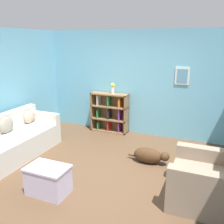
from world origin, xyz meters
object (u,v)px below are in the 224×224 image
at_px(coffee_table, 48,179).
at_px(bookshelf, 110,112).
at_px(couch, 14,141).
at_px(dog, 150,155).
at_px(vase, 113,88).
at_px(recliner_chair, 211,181).

bearing_deg(coffee_table, bookshelf, 94.39).
distance_m(couch, dog, 2.80).
bearing_deg(vase, bookshelf, 164.74).
xyz_separation_m(couch, bookshelf, (1.25, 2.13, 0.18)).
distance_m(dog, vase, 2.17).
height_order(bookshelf, recliner_chair, bookshelf).
xyz_separation_m(recliner_chair, vase, (-2.49, 2.23, 0.83)).
distance_m(recliner_chair, vase, 3.44).
relative_size(bookshelf, coffee_table, 1.57).
relative_size(coffee_table, vase, 2.38).
xyz_separation_m(couch, dog, (2.69, 0.76, -0.17)).
distance_m(bookshelf, coffee_table, 3.00).
bearing_deg(bookshelf, recliner_chair, -41.08).
bearing_deg(recliner_chair, couch, 178.21).
relative_size(bookshelf, dog, 1.20).
bearing_deg(coffee_table, recliner_chair, 17.23).
bearing_deg(dog, vase, 135.13).
height_order(couch, coffee_table, couch).
height_order(bookshelf, coffee_table, bookshelf).
distance_m(couch, vase, 2.64).
bearing_deg(vase, couch, -122.40).
height_order(coffee_table, dog, coffee_table).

